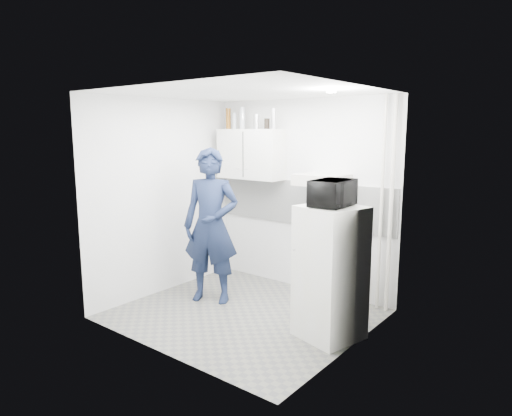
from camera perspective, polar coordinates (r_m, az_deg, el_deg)
The scene contains 23 objects.
floor at distance 5.64m, azimuth -1.55°, elevation -13.09°, with size 2.80×2.80×0.00m, color #656559.
ceiling at distance 5.22m, azimuth -1.68°, elevation 14.27°, with size 2.80×2.80×0.00m, color white.
wall_back at distance 6.27m, azimuth 5.73°, elevation 1.55°, with size 2.80×2.80×0.00m, color white.
wall_left at distance 6.26m, azimuth -11.50°, elevation 1.38°, with size 2.60×2.60×0.00m, color white.
wall_right at distance 4.52m, azimuth 12.14°, elevation -1.79°, with size 2.60×2.60×0.00m, color white.
person at distance 5.82m, azimuth -5.65°, elevation -2.23°, with size 0.72×0.47×1.97m, color #151E39.
stove at distance 5.96m, azimuth 9.45°, elevation -8.24°, with size 0.45×0.45×0.72m, color beige.
fridge at distance 4.89m, azimuth 9.27°, elevation -7.99°, with size 0.59×0.59×1.42m, color silver.
stove_top at distance 5.85m, azimuth 9.55°, elevation -4.74°, with size 0.43×0.43×0.03m, color black.
saucepan at distance 5.86m, azimuth 9.02°, elevation -4.08°, with size 0.18×0.18×0.10m, color silver.
microwave at distance 4.71m, azimuth 9.55°, elevation 1.86°, with size 0.34×0.50×0.27m, color black.
bottle_a at distance 6.78m, azimuth -3.48°, elevation 11.08°, with size 0.07×0.07×0.30m, color brown.
bottle_b at distance 6.71m, azimuth -2.71°, elevation 10.82°, with size 0.06×0.06×0.23m, color #B2B7BC.
bottle_c at distance 6.61m, azimuth -1.73°, elevation 11.16°, with size 0.07×0.07×0.31m, color #B2B7BC.
canister_a at distance 6.45m, azimuth 0.04°, elevation 10.74°, with size 0.08×0.08×0.20m, color silver.
canister_b at distance 6.33m, azimuth 1.38°, elevation 10.49°, with size 0.07×0.07×0.14m, color black.
bottle_e at distance 6.27m, azimuth 2.20°, elevation 11.08°, with size 0.07×0.07×0.27m, color silver.
upper_cabinet at distance 6.52m, azimuth -0.62°, elevation 6.76°, with size 1.00×0.35×0.70m, color silver.
range_hood at distance 5.80m, azimuth 8.20°, elevation 3.52°, with size 0.60×0.50×0.14m, color beige.
backsplash at distance 6.28m, azimuth 5.65°, elevation 0.63°, with size 2.74×0.03×0.60m, color white.
pipe_a at distance 5.61m, azimuth 16.53°, elevation 0.24°, with size 0.05×0.05×2.60m, color beige.
pipe_b at distance 5.66m, azimuth 15.40°, elevation 0.37°, with size 0.04×0.04×2.60m, color beige.
ceiling_spot_fixture at distance 4.81m, azimuth 9.38°, elevation 14.18°, with size 0.10×0.10×0.02m, color white.
Camera 1 is at (3.34, -3.99, 2.18)m, focal length 32.00 mm.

